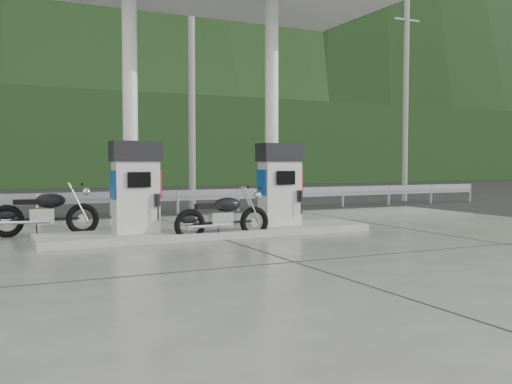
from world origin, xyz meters
name	(u,v)px	position (x,y,z in m)	size (l,w,h in m)	color
ground	(265,254)	(0.00, 0.00, 0.00)	(160.00, 160.00, 0.00)	black
forecourt_apron	(265,253)	(0.00, 0.00, 0.01)	(18.00, 14.00, 0.02)	slate
pump_island	(212,232)	(0.00, 2.50, 0.10)	(7.00, 1.40, 0.15)	#9D9C93
gas_pump_left	(136,187)	(-1.60, 2.50, 1.07)	(0.95, 0.55, 1.80)	silver
gas_pump_right	(280,184)	(1.60, 2.50, 1.07)	(0.95, 0.55, 1.80)	silver
canopy_column_left	(130,107)	(-1.60, 2.90, 2.67)	(0.30, 0.30, 5.00)	white
canopy_column_right	(272,113)	(1.60, 2.90, 2.67)	(0.30, 0.30, 5.00)	white
guardrail	(145,191)	(0.00, 8.00, 0.71)	(26.00, 0.16, 1.42)	#969A9E
road	(120,206)	(0.00, 11.50, 0.00)	(60.00, 7.00, 0.01)	black
utility_pole_b	(192,88)	(2.00, 9.50, 4.00)	(0.22, 0.22, 8.00)	gray
utility_pole_c	(406,101)	(11.00, 9.50, 4.00)	(0.22, 0.22, 8.00)	gray
tree_band	(57,140)	(0.00, 30.00, 3.00)	(80.00, 6.00, 6.00)	black
forested_hills	(26,176)	(0.00, 60.00, 0.00)	(100.00, 40.00, 140.00)	black
motorcycle_left	(45,213)	(-3.15, 3.99, 0.50)	(2.02, 0.64, 0.96)	black
motorcycle_right	(223,217)	(0.01, 1.94, 0.47)	(1.89, 0.60, 0.90)	black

